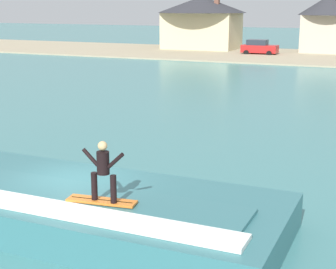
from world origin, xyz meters
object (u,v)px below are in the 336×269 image
object	(u,v)px
surfer	(103,168)
car_near_shore	(259,47)
surfboard	(102,201)
house_small_cottage	(330,19)
house_with_chimney	(202,18)
wave_crest	(92,209)

from	to	relation	value
surfer	car_near_shore	bearing A→B (deg)	100.08
surfboard	house_small_cottage	world-z (taller)	house_small_cottage
car_near_shore	house_with_chimney	bearing A→B (deg)	153.46
car_near_shore	wave_crest	bearing A→B (deg)	-80.70
wave_crest	house_with_chimney	bearing A→B (deg)	107.33
surfer	wave_crest	bearing A→B (deg)	138.32
house_with_chimney	car_near_shore	bearing A→B (deg)	-26.54
surfboard	house_small_cottage	size ratio (longest dim) A/B	0.24
wave_crest	house_small_cottage	bearing A→B (deg)	91.12
wave_crest	car_near_shore	bearing A→B (deg)	99.30
surfboard	surfer	size ratio (longest dim) A/B	1.18
wave_crest	surfer	size ratio (longest dim) A/B	6.75
surfer	surfboard	bearing A→B (deg)	153.27
surfboard	car_near_shore	xyz separation A→B (m)	(-9.25, 52.61, -0.16)
wave_crest	car_near_shore	size ratio (longest dim) A/B	2.48
surfboard	surfer	world-z (taller)	surfer
surfer	house_small_cottage	size ratio (longest dim) A/B	0.20
car_near_shore	house_small_cottage	size ratio (longest dim) A/B	0.55
surfboard	car_near_shore	size ratio (longest dim) A/B	0.43
surfboard	car_near_shore	bearing A→B (deg)	99.98
house_with_chimney	house_small_cottage	size ratio (longest dim) A/B	1.52
house_small_cottage	wave_crest	bearing A→B (deg)	-88.88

